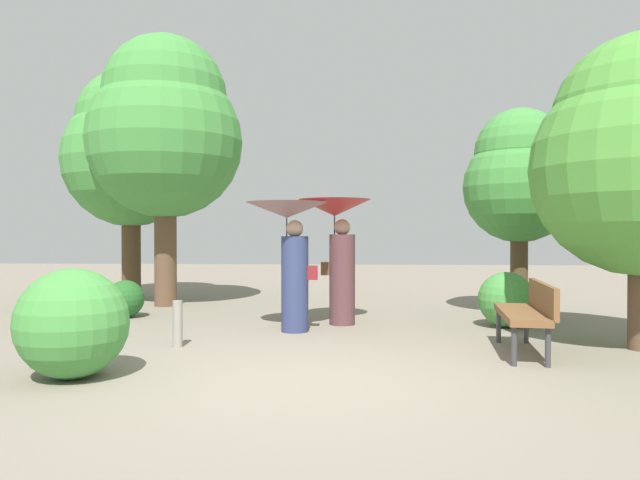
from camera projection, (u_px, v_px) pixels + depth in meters
ground_plane at (301, 380)px, 5.55m from camera, size 40.00×40.00×0.00m
person_left at (290, 240)px, 8.24m from camera, size 1.16×1.16×1.85m
person_right at (338, 237)px, 8.88m from camera, size 1.12×1.12×1.92m
park_bench at (528, 310)px, 6.72m from camera, size 0.68×1.55×0.83m
tree_near_left at (131, 149)px, 12.23m from camera, size 2.80×2.80×4.84m
tree_near_right at (519, 177)px, 9.85m from camera, size 1.89×1.89×3.52m
tree_mid_left at (165, 128)px, 11.10m from camera, size 2.95×2.95×5.19m
bush_path_left at (125, 299)px, 9.59m from camera, size 0.62×0.62×0.62m
bush_path_right at (506, 300)px, 8.62m from camera, size 0.83×0.83×0.83m
bush_behind_bench at (73, 323)px, 5.60m from camera, size 1.07×1.07×1.07m
path_marker_post at (178, 324)px, 7.12m from camera, size 0.12×0.12×0.57m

